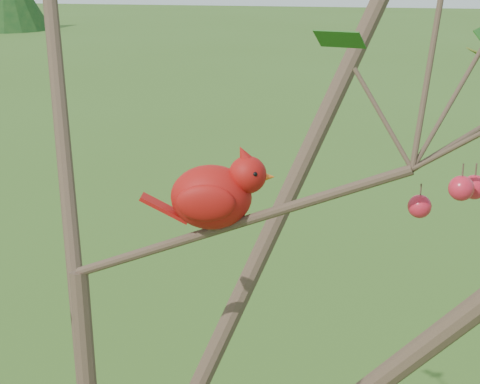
{
  "coord_description": "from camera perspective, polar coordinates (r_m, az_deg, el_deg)",
  "views": [
    {
      "loc": [
        0.5,
        -1.1,
        2.52
      ],
      "look_at": [
        0.27,
        0.09,
        2.13
      ],
      "focal_mm": 55.0,
      "sensor_mm": 36.0,
      "label": 1
    }
  ],
  "objects": [
    {
      "name": "crabapple_tree",
      "position": [
        1.24,
        -11.97,
        -1.43
      ],
      "size": [
        2.35,
        2.05,
        2.95
      ],
      "color": "#3A2B1F",
      "rests_on": "ground"
    },
    {
      "name": "cardinal",
      "position": [
        1.27,
        -1.9,
        -0.14
      ],
      "size": [
        0.24,
        0.13,
        0.16
      ],
      "rotation": [
        0.0,
        0.0,
        0.15
      ],
      "color": "#9F0D0D",
      "rests_on": "ground"
    }
  ]
}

